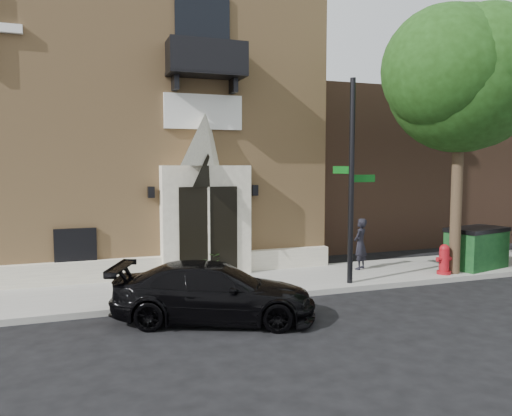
% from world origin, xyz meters
% --- Properties ---
extents(ground, '(120.00, 120.00, 0.00)m').
position_xyz_m(ground, '(0.00, 0.00, 0.00)').
color(ground, black).
rests_on(ground, ground).
extents(sidewalk, '(42.00, 3.00, 0.15)m').
position_xyz_m(sidewalk, '(1.00, 1.50, 0.07)').
color(sidewalk, gray).
rests_on(sidewalk, ground).
extents(church, '(12.20, 11.01, 9.30)m').
position_xyz_m(church, '(-2.99, 7.95, 4.63)').
color(church, tan).
rests_on(church, ground).
extents(neighbour_building, '(18.00, 8.00, 6.40)m').
position_xyz_m(neighbour_building, '(12.00, 9.00, 3.20)').
color(neighbour_building, brown).
rests_on(neighbour_building, ground).
extents(street_tree_left, '(4.97, 4.38, 7.77)m').
position_xyz_m(street_tree_left, '(6.03, 0.35, 5.87)').
color(street_tree_left, '#38281C').
rests_on(street_tree_left, sidewalk).
extents(black_sedan, '(4.70, 3.24, 1.26)m').
position_xyz_m(black_sedan, '(-1.79, -1.10, 0.63)').
color(black_sedan, black).
rests_on(black_sedan, ground).
extents(street_sign, '(0.93, 0.87, 5.51)m').
position_xyz_m(street_sign, '(2.46, 0.45, 2.93)').
color(street_sign, black).
rests_on(street_sign, sidewalk).
extents(fire_hydrant, '(0.51, 0.41, 0.89)m').
position_xyz_m(fire_hydrant, '(5.63, 0.45, 0.59)').
color(fire_hydrant, maroon).
rests_on(fire_hydrant, sidewalk).
extents(dumpster, '(2.15, 1.54, 1.27)m').
position_xyz_m(dumpster, '(7.20, 0.85, 0.79)').
color(dumpster, '#0E3617').
rests_on(dumpster, sidewalk).
extents(planter, '(0.65, 0.57, 0.69)m').
position_xyz_m(planter, '(-0.94, 2.56, 0.49)').
color(planter, '#375929').
rests_on(planter, sidewalk).
extents(pedestrian_near, '(0.69, 0.65, 1.58)m').
position_xyz_m(pedestrian_near, '(3.66, 1.89, 0.94)').
color(pedestrian_near, black).
rests_on(pedestrian_near, sidewalk).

